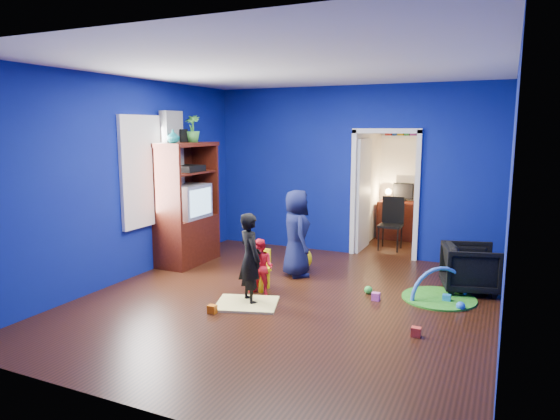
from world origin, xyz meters
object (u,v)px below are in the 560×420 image
at_px(study_desk, 401,220).
at_px(folding_chair, 390,225).
at_px(child_navy, 296,233).
at_px(child_black, 250,258).
at_px(vase, 173,136).
at_px(toddler_red, 261,267).
at_px(play_mat, 439,298).
at_px(hopper_ball, 300,259).
at_px(kid_chair, 258,271).
at_px(armchair, 471,268).
at_px(tv_armoire, 187,204).
at_px(crt_tv, 189,201).

xyz_separation_m(study_desk, folding_chair, (0.00, -0.96, 0.09)).
distance_m(child_navy, study_desk, 3.31).
xyz_separation_m(child_black, study_desk, (0.99, 4.49, -0.20)).
relative_size(vase, folding_chair, 0.22).
distance_m(toddler_red, play_mat, 2.34).
bearing_deg(toddler_red, hopper_ball, 91.56).
bearing_deg(child_black, kid_chair, -33.48).
bearing_deg(hopper_ball, child_navy, -78.69).
bearing_deg(child_navy, folding_chair, -60.13).
bearing_deg(child_black, vase, 11.19).
distance_m(vase, folding_chair, 4.14).
height_order(play_mat, folding_chair, folding_chair).
xyz_separation_m(vase, study_desk, (2.82, 3.53, -1.69)).
bearing_deg(folding_chair, toddler_red, -107.26).
bearing_deg(child_navy, study_desk, -53.72).
xyz_separation_m(armchair, toddler_red, (-2.50, -1.32, 0.05)).
height_order(child_black, vase, vase).
distance_m(armchair, kid_chair, 2.88).
bearing_deg(kid_chair, folding_chair, 73.99).
distance_m(hopper_ball, folding_chair, 2.20).
height_order(tv_armoire, folding_chair, tv_armoire).
height_order(child_navy, toddler_red, child_navy).
relative_size(hopper_ball, play_mat, 0.42).
height_order(child_navy, play_mat, child_navy).
xyz_separation_m(tv_armoire, kid_chair, (1.67, -0.75, -0.73)).
bearing_deg(crt_tv, folding_chair, 39.23).
distance_m(study_desk, folding_chair, 0.96).
bearing_deg(tv_armoire, child_navy, 1.83).
bearing_deg(child_navy, toddler_red, 137.84).
relative_size(child_black, study_desk, 1.31).
bearing_deg(study_desk, crt_tv, -130.72).
bearing_deg(vase, child_navy, 10.75).
bearing_deg(kid_chair, study_desk, 78.72).
relative_size(toddler_red, tv_armoire, 0.38).
xyz_separation_m(child_black, child_navy, (0.07, 1.32, 0.07)).
height_order(toddler_red, tv_armoire, tv_armoire).
relative_size(child_black, toddler_red, 1.53).
distance_m(kid_chair, folding_chair, 3.24).
height_order(child_black, hopper_ball, child_black).
bearing_deg(kid_chair, armchair, 27.68).
relative_size(kid_chair, study_desk, 0.57).
relative_size(toddler_red, vase, 3.75).
distance_m(toddler_red, study_desk, 4.30).
height_order(armchair, folding_chair, folding_chair).
height_order(study_desk, folding_chair, folding_chair).
bearing_deg(play_mat, child_navy, 174.60).
height_order(armchair, kid_chair, armchair).
relative_size(vase, play_mat, 0.21).
relative_size(tv_armoire, study_desk, 2.23).
bearing_deg(hopper_ball, crt_tv, -170.26).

